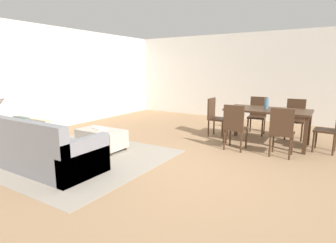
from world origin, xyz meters
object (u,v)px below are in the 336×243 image
at_px(dining_table, 268,113).
at_px(dining_chair_far_right, 295,117).
at_px(dining_chair_far_left, 258,113).
at_px(book_on_ottoman, 100,129).
at_px(ottoman_table, 102,138).
at_px(couch, 44,151).
at_px(dining_chair_near_left, 235,125).
at_px(vase_centerpiece, 266,103).
at_px(dining_chair_head_west, 215,115).
at_px(dining_chair_near_right, 282,130).
at_px(dining_chair_head_east, 331,126).
at_px(side_table, 1,133).

distance_m(dining_table, dining_chair_far_right, 0.93).
relative_size(dining_chair_far_left, book_on_ottoman, 3.54).
xyz_separation_m(ottoman_table, dining_chair_far_left, (2.33, 3.02, 0.29)).
relative_size(couch, ottoman_table, 1.95).
bearing_deg(dining_table, couch, -128.29).
relative_size(dining_chair_near_left, vase_centerpiece, 3.94).
distance_m(couch, dining_chair_far_left, 4.88).
bearing_deg(dining_chair_head_west, dining_chair_near_right, -27.46).
bearing_deg(couch, dining_chair_head_east, 41.18).
xyz_separation_m(couch, dining_chair_near_right, (3.16, 2.64, 0.22)).
bearing_deg(dining_chair_head_east, side_table, -146.24).
bearing_deg(dining_table, dining_chair_near_left, -117.58).
distance_m(side_table, dining_chair_far_left, 5.60).
distance_m(ottoman_table, dining_chair_near_left, 2.68).
distance_m(couch, side_table, 1.26).
height_order(dining_chair_far_right, vase_centerpiece, vase_centerpiece).
relative_size(ottoman_table, side_table, 1.75).
xyz_separation_m(side_table, dining_chair_head_east, (5.17, 3.45, 0.08)).
height_order(side_table, dining_table, dining_table).
bearing_deg(ottoman_table, dining_chair_near_left, 30.43).
relative_size(dining_chair_near_left, dining_chair_far_left, 1.00).
bearing_deg(dining_chair_head_west, dining_table, -1.86).
xyz_separation_m(dining_chair_far_right, vase_centerpiece, (-0.50, -0.78, 0.36)).
relative_size(dining_chair_near_right, vase_centerpiece, 3.94).
distance_m(side_table, dining_chair_head_west, 4.48).
bearing_deg(dining_chair_head_west, couch, -113.51).
distance_m(side_table, dining_chair_head_east, 6.21).
distance_m(dining_chair_head_east, vase_centerpiece, 1.28).
bearing_deg(dining_table, vase_centerpiece, 156.50).
bearing_deg(ottoman_table, dining_chair_head_west, 55.56).
height_order(side_table, vase_centerpiece, vase_centerpiece).
bearing_deg(dining_chair_head_east, ottoman_table, -151.19).
xyz_separation_m(dining_chair_head_east, vase_centerpiece, (-1.23, 0.05, 0.36)).
bearing_deg(dining_chair_head_west, dining_chair_far_left, 44.70).
height_order(side_table, dining_chair_far_right, dining_chair_far_right).
relative_size(dining_table, dining_chair_near_left, 1.85).
bearing_deg(dining_chair_far_right, dining_chair_head_east, -48.17).
relative_size(side_table, dining_chair_near_left, 0.61).
xyz_separation_m(dining_chair_far_left, dining_chair_far_right, (0.86, -0.04, 0.00)).
bearing_deg(dining_chair_far_right, dining_chair_near_left, -118.70).
distance_m(dining_table, dining_chair_near_left, 0.96).
height_order(dining_chair_far_right, book_on_ottoman, dining_chair_far_right).
distance_m(side_table, vase_centerpiece, 5.28).
distance_m(couch, dining_chair_near_right, 4.12).
distance_m(ottoman_table, book_on_ottoman, 0.19).
bearing_deg(couch, ottoman_table, 90.23).
height_order(dining_chair_near_left, dining_chair_near_right, same).
height_order(couch, dining_chair_near_left, dining_chair_near_left).
bearing_deg(dining_chair_far_left, dining_chair_far_right, -2.67).
relative_size(ottoman_table, dining_chair_far_left, 1.06).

